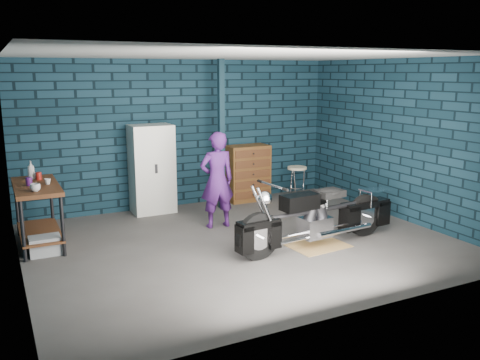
% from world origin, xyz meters
% --- Properties ---
extents(ground, '(6.00, 6.00, 0.00)m').
position_xyz_m(ground, '(0.00, 0.00, 0.00)').
color(ground, '#4E4B49').
rests_on(ground, ground).
extents(room_walls, '(6.02, 5.01, 2.71)m').
position_xyz_m(room_walls, '(0.00, 0.55, 1.90)').
color(room_walls, '#0E2530').
rests_on(room_walls, ground).
extents(support_post, '(0.10, 0.10, 2.70)m').
position_xyz_m(support_post, '(0.55, 1.95, 1.35)').
color(support_post, '#102732').
rests_on(support_post, ground).
extents(workbench, '(0.60, 1.40, 0.91)m').
position_xyz_m(workbench, '(-2.68, 1.22, 0.46)').
color(workbench, '#5A301B').
rests_on(workbench, ground).
extents(drip_mat, '(0.88, 0.69, 0.01)m').
position_xyz_m(drip_mat, '(0.93, -0.60, 0.00)').
color(drip_mat, '#9B7243').
rests_on(drip_mat, ground).
extents(motorcycle, '(2.36, 0.83, 1.02)m').
position_xyz_m(motorcycle, '(0.93, -0.60, 0.51)').
color(motorcycle, black).
rests_on(motorcycle, ground).
extents(person, '(0.59, 0.41, 1.56)m').
position_xyz_m(person, '(-0.00, 0.91, 0.78)').
color(person, '#4B1C6B').
rests_on(person, ground).
extents(storage_bin, '(0.41, 0.29, 0.26)m').
position_xyz_m(storage_bin, '(-2.66, 0.78, 0.13)').
color(storage_bin, '#969A9F').
rests_on(storage_bin, ground).
extents(locker, '(0.73, 0.52, 1.57)m').
position_xyz_m(locker, '(-0.68, 2.23, 0.79)').
color(locker, silver).
rests_on(locker, ground).
extents(tool_chest, '(0.82, 0.45, 1.09)m').
position_xyz_m(tool_chest, '(1.24, 2.23, 0.54)').
color(tool_chest, brown).
rests_on(tool_chest, ground).
extents(shop_stool, '(0.45, 0.45, 0.68)m').
position_xyz_m(shop_stool, '(2.08, 1.78, 0.34)').
color(shop_stool, beige).
rests_on(shop_stool, ground).
extents(cup_a, '(0.17, 0.17, 0.11)m').
position_xyz_m(cup_a, '(-2.72, 0.75, 0.96)').
color(cup_a, beige).
rests_on(cup_a, workbench).
extents(cup_b, '(0.11, 0.11, 0.08)m').
position_xyz_m(cup_b, '(-2.53, 1.15, 0.95)').
color(cup_b, beige).
rests_on(cup_b, workbench).
extents(mug_purple, '(0.10, 0.10, 0.12)m').
position_xyz_m(mug_purple, '(-2.77, 1.17, 0.97)').
color(mug_purple, '#4B175E').
rests_on(mug_purple, workbench).
extents(mug_red, '(0.09, 0.09, 0.11)m').
position_xyz_m(mug_red, '(-2.61, 1.53, 0.97)').
color(mug_red, '#A61D16').
rests_on(mug_red, workbench).
extents(bottle, '(0.12, 0.12, 0.27)m').
position_xyz_m(bottle, '(-2.70, 1.64, 1.05)').
color(bottle, '#969A9F').
rests_on(bottle, workbench).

